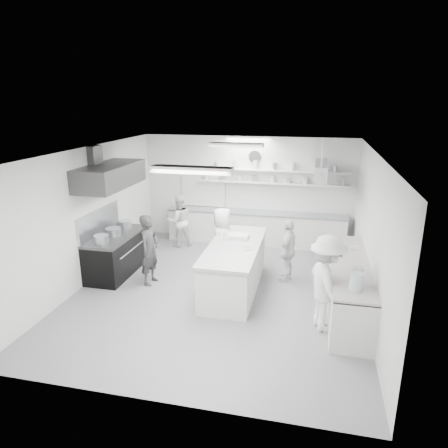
% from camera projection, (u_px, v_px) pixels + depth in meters
% --- Properties ---
extents(floor, '(6.00, 7.00, 0.02)m').
position_uv_depth(floor, '(219.00, 291.00, 8.89)').
color(floor, gray).
rests_on(floor, ground).
extents(ceiling, '(6.00, 7.00, 0.02)m').
position_uv_depth(ceiling, '(219.00, 151.00, 8.01)').
color(ceiling, white).
rests_on(ceiling, wall_back).
extents(wall_back, '(6.00, 0.04, 3.00)m').
position_uv_depth(wall_back, '(247.00, 190.00, 11.71)').
color(wall_back, silver).
rests_on(wall_back, floor).
extents(wall_front, '(6.00, 0.04, 3.00)m').
position_uv_depth(wall_front, '(155.00, 304.00, 5.19)').
color(wall_front, silver).
rests_on(wall_front, floor).
extents(wall_left, '(0.04, 7.00, 3.00)m').
position_uv_depth(wall_left, '(88.00, 216.00, 9.08)').
color(wall_left, silver).
rests_on(wall_left, floor).
extents(wall_right, '(0.04, 7.00, 3.00)m').
position_uv_depth(wall_right, '(372.00, 235.00, 7.82)').
color(wall_right, silver).
rests_on(wall_right, floor).
extents(stove, '(0.80, 1.80, 0.90)m').
position_uv_depth(stove, '(116.00, 255.00, 9.68)').
color(stove, black).
rests_on(stove, floor).
extents(exhaust_hood, '(0.85, 2.00, 0.50)m').
position_uv_depth(exhaust_hood, '(110.00, 176.00, 9.12)').
color(exhaust_hood, '#3B3B3C').
rests_on(exhaust_hood, wall_left).
extents(back_counter, '(5.00, 0.60, 0.92)m').
position_uv_depth(back_counter, '(255.00, 228.00, 11.68)').
color(back_counter, silver).
rests_on(back_counter, floor).
extents(shelf_lower, '(4.20, 0.26, 0.04)m').
position_uv_depth(shelf_lower, '(272.00, 183.00, 11.37)').
color(shelf_lower, silver).
rests_on(shelf_lower, wall_back).
extents(shelf_upper, '(4.20, 0.26, 0.04)m').
position_uv_depth(shelf_upper, '(272.00, 170.00, 11.27)').
color(shelf_upper, silver).
rests_on(shelf_upper, wall_back).
extents(pass_through_window, '(1.30, 0.04, 1.00)m').
position_uv_depth(pass_through_window, '(203.00, 189.00, 11.98)').
color(pass_through_window, black).
rests_on(pass_through_window, wall_back).
extents(wall_clock, '(0.32, 0.05, 0.32)m').
position_uv_depth(wall_clock, '(255.00, 157.00, 11.35)').
color(wall_clock, silver).
rests_on(wall_clock, wall_back).
extents(right_counter, '(0.74, 3.30, 0.94)m').
position_uv_depth(right_counter, '(348.00, 287.00, 8.01)').
color(right_counter, silver).
rests_on(right_counter, floor).
extents(pot_rack, '(0.30, 1.60, 0.40)m').
position_uv_depth(pot_rack, '(321.00, 171.00, 10.03)').
color(pot_rack, '#A5A9B0').
rests_on(pot_rack, ceiling).
extents(light_fixture_front, '(1.30, 0.25, 0.10)m').
position_uv_depth(light_fixture_front, '(192.00, 170.00, 6.35)').
color(light_fixture_front, silver).
rests_on(light_fixture_front, ceiling).
extents(light_fixture_rear, '(1.30, 0.25, 0.10)m').
position_uv_depth(light_fixture_rear, '(236.00, 145.00, 9.70)').
color(light_fixture_rear, silver).
rests_on(light_fixture_rear, ceiling).
extents(prep_island, '(1.00, 2.66, 0.98)m').
position_uv_depth(prep_island, '(234.00, 268.00, 8.83)').
color(prep_island, silver).
rests_on(prep_island, floor).
extents(stove_pot, '(0.35, 0.35, 0.23)m').
position_uv_depth(stove_pot, '(113.00, 233.00, 9.46)').
color(stove_pot, '#A5A9B0').
rests_on(stove_pot, stove).
extents(cook_stove, '(0.45, 0.62, 1.59)m').
position_uv_depth(cook_stove, '(149.00, 250.00, 9.04)').
color(cook_stove, '#2E2E2F').
rests_on(cook_stove, floor).
extents(cook_back, '(0.90, 0.86, 1.47)m').
position_uv_depth(cook_back, '(179.00, 221.00, 11.39)').
color(cook_back, silver).
rests_on(cook_back, floor).
extents(cook_island_left, '(0.59, 0.84, 1.61)m').
position_uv_depth(cook_island_left, '(223.00, 241.00, 9.55)').
color(cook_island_left, silver).
rests_on(cook_island_left, floor).
extents(cook_island_right, '(0.55, 0.91, 1.44)m').
position_uv_depth(cook_island_right, '(288.00, 250.00, 9.23)').
color(cook_island_right, silver).
rests_on(cook_island_right, floor).
extents(cook_right, '(1.02, 1.30, 1.77)m').
position_uv_depth(cook_right, '(326.00, 284.00, 7.19)').
color(cook_right, silver).
rests_on(cook_right, floor).
extents(bowl_island_a, '(0.26, 0.26, 0.06)m').
position_uv_depth(bowl_island_a, '(229.00, 239.00, 9.07)').
color(bowl_island_a, '#A5A9B0').
rests_on(bowl_island_a, prep_island).
extents(bowl_island_b, '(0.26, 0.26, 0.06)m').
position_uv_depth(bowl_island_b, '(247.00, 250.00, 8.45)').
color(bowl_island_b, silver).
rests_on(bowl_island_b, prep_island).
extents(bowl_right, '(0.24, 0.24, 0.05)m').
position_uv_depth(bowl_right, '(354.00, 249.00, 8.63)').
color(bowl_right, silver).
rests_on(bowl_right, right_counter).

